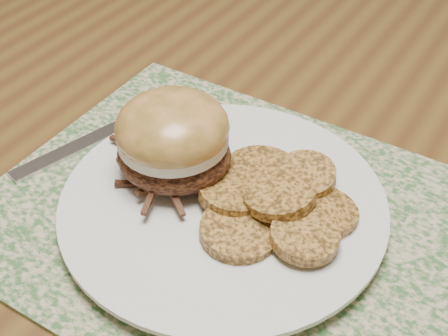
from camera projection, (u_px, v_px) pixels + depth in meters
The scene contains 6 objects.
dining_table at pixel (245, 103), 0.80m from camera, with size 1.50×0.90×0.75m.
placemat at pixel (251, 227), 0.52m from camera, with size 0.45×0.33×0.00m, color #396232.
dinner_plate at pixel (223, 206), 0.53m from camera, with size 0.26×0.26×0.02m, color white.
pork_sandwich at pixel (173, 139), 0.53m from camera, with size 0.10×0.10×0.08m.
roasted_potatoes at pixel (276, 201), 0.51m from camera, with size 0.15×0.15×0.04m.
fork at pixel (107, 133), 0.61m from camera, with size 0.08×0.20×0.00m.
Camera 1 is at (0.32, -0.58, 1.13)m, focal length 50.00 mm.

